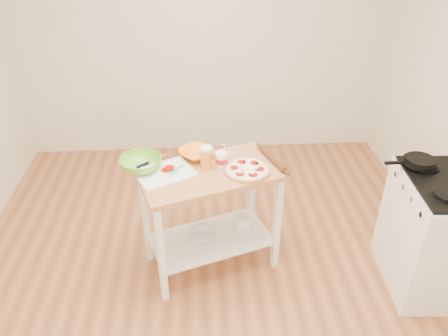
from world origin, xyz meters
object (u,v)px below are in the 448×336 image
pizza (247,170)px  spatula (176,170)px  knife (148,163)px  gas_stove (439,233)px  beer_pint (206,158)px  shelf_bin (241,222)px  green_bowl (141,164)px  prep_island (210,200)px  cutting_board (164,173)px  yogurt_tub (222,160)px  shelf_glass_bowl (202,235)px  rolling_pin (272,159)px  skillet (419,162)px  orange_bowl (197,153)px

pizza → spatula: pizza is taller
spatula → knife: bearing=112.4°
gas_stove → beer_pint: size_ratio=6.23×
shelf_bin → knife: bearing=-179.5°
green_bowl → pizza: bearing=-5.9°
prep_island → cutting_board: (-0.33, -0.02, 0.27)m
yogurt_tub → shelf_glass_bowl: 0.69m
rolling_pin → yogurt_tub: bearing=-172.7°
skillet → shelf_glass_bowl: (-1.58, 0.10, -0.68)m
shelf_glass_bowl → shelf_bin: bearing=18.8°
spatula → yogurt_tub: 0.34m
gas_stove → shelf_glass_bowl: gas_stove is taller
pizza → cutting_board: bearing=178.9°
knife → shelf_glass_bowl: bearing=-54.8°
gas_stove → pizza: gas_stove is taller
skillet → cutting_board: size_ratio=0.77×
pizza → spatula: (-0.51, 0.03, -0.00)m
yogurt_tub → prep_island: bearing=-147.4°
skillet → green_bowl: (-2.00, 0.14, -0.03)m
cutting_board → rolling_pin: 0.81m
pizza → yogurt_tub: size_ratio=1.65×
spatula → shelf_glass_bowl: (0.17, 0.00, -0.62)m
shelf_bin → prep_island: bearing=-155.0°
gas_stove → knife: 2.22m
pizza → spatula: size_ratio=2.46×
orange_bowl → beer_pint: 0.20m
beer_pint → shelf_glass_bowl: (-0.05, -0.03, -0.70)m
beer_pint → shelf_glass_bowl: beer_pint is taller
skillet → beer_pint: bearing=174.3°
shelf_bin → cutting_board: bearing=-167.0°
cutting_board → shelf_bin: 0.84m
skillet → green_bowl: 2.01m
yogurt_tub → rolling_pin: yogurt_tub is taller
skillet → yogurt_tub: yogurt_tub is taller
green_bowl → shelf_glass_bowl: green_bowl is taller
rolling_pin → spatula: bearing=-171.8°
green_bowl → shelf_bin: (0.75, 0.07, -0.63)m
prep_island → shelf_bin: size_ratio=10.62×
knife → beer_pint: 0.45m
beer_pint → shelf_bin: 0.74m
cutting_board → shelf_bin: size_ratio=4.60×
prep_island → knife: (-0.45, 0.11, 0.28)m
gas_stove → shelf_bin: size_ratio=10.36×
cutting_board → rolling_pin: (0.80, 0.12, 0.01)m
beer_pint → shelf_bin: beer_pint is taller
prep_island → skillet: 1.55m
spatula → beer_pint: 0.23m
gas_stove → yogurt_tub: bearing=170.6°
spatula → beer_pint: size_ratio=0.75×
spatula → skillet: bearing=-43.6°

